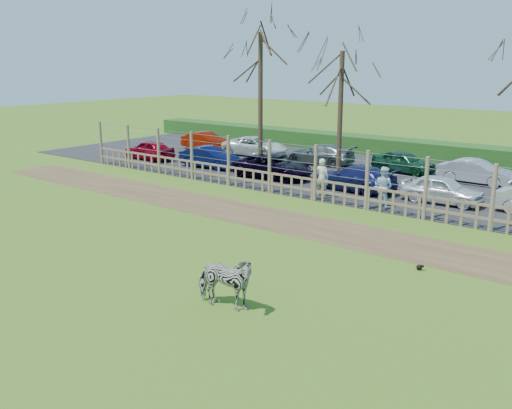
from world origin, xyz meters
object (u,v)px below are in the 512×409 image
Objects in this scene: visitor_a at (322,177)px; car_2 at (273,167)px; car_1 at (209,157)px; tree_mid at (341,83)px; visitor_b at (383,187)px; crow at (420,267)px; car_7 at (206,141)px; zebra at (224,282)px; tree_left at (260,68)px; car_10 at (404,162)px; car_11 at (476,172)px; car_0 at (149,150)px; car_4 at (442,189)px; car_8 at (255,146)px; car_9 at (320,154)px; car_3 at (354,178)px.

visitor_a reaches higher than car_2.
tree_mid is at bearing -72.98° from car_1.
car_2 is (-7.22, 2.05, -0.26)m from visitor_b.
car_7 reaches higher than crow.
car_2 is (-8.58, 13.73, -0.08)m from zebra.
zebra is at bearing -137.38° from car_7.
car_2 is (-11.37, 8.12, 0.55)m from crow.
zebra is 7.39× the size of crow.
crow is (13.54, -9.83, -5.52)m from tree_left.
car_10 is at bearing 49.11° from tree_mid.
car_7 and car_10 have the same top height.
crow is at bearing -50.14° from tree_mid.
crow is at bearing -168.97° from car_11.
tree_left is 4.57× the size of visitor_b.
car_1 is at bearing 93.46° from car_0.
zebra is at bearing -69.20° from tree_mid.
car_4 is (13.54, 0.05, 0.00)m from car_1.
car_8 is at bearing -41.71° from visitor_a.
tree_mid is 12.60m from car_7.
car_7 is at bearing 90.71° from car_11.
zebra is at bearing 53.16° from car_0.
car_2 is 1.19× the size of car_11.
car_1 is 14.33m from car_11.
car_7 is 14.13m from car_10.
car_3 is at bearing 37.47° from car_9.
car_1 is (-11.82, 2.14, -0.26)m from visitor_b.
car_3 and car_11 have the same top height.
car_10 reaches higher than crow.
tree_left is 2.24× the size of car_0.
visitor_b is 0.42× the size of car_9.
car_10 is at bearing -44.73° from car_2.
tree_left is at bearing 125.86° from car_10.
visitor_b reaches higher than car_7.
tree_left is at bearing -167.47° from tree_mid.
crow is at bearing 134.65° from visitor_a.
visitor_a is 7.51× the size of crow.
car_2 is 7.24m from car_8.
zebra reaches higher than car_7.
car_10 is at bearing 83.75° from car_11.
visitor_a is at bearing -29.91° from tree_left.
visitor_a is at bearing 24.52° from car_9.
car_9 is at bearing -100.20° from car_8.
car_10 is at bearing -66.24° from visitor_b.
car_11 is at bearing -12.58° from zebra.
car_3 is at bearing -48.02° from tree_mid.
car_9 is (-8.75, 18.61, -0.08)m from zebra.
car_0 and car_4 have the same top height.
tree_left reaches higher than car_4.
car_2 is 4.88m from car_9.
car_3 is (2.44, -2.71, -4.23)m from tree_mid.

